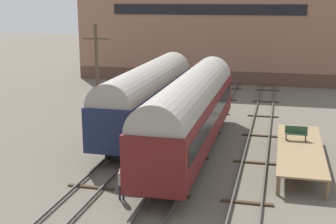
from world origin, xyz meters
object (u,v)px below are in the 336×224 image
object	(u,v)px
train_car_maroon	(191,109)
train_car_navy	(148,94)
bench	(296,133)
person_worker	(121,181)
utility_pole	(97,82)

from	to	relation	value
train_car_maroon	train_car_navy	xyz separation A→B (m)	(-4.16, 4.41, -0.09)
bench	train_car_navy	bearing A→B (deg)	162.76
bench	person_worker	world-z (taller)	bench
train_car_navy	utility_pole	size ratio (longest dim) A/B	2.08
person_worker	utility_pole	size ratio (longest dim) A/B	0.20
utility_pole	bench	bearing A→B (deg)	0.53
person_worker	train_car_navy	bearing A→B (deg)	99.69
utility_pole	person_worker	bearing A→B (deg)	-61.81
train_car_navy	bench	size ratio (longest dim) A/B	12.32
train_car_maroon	person_worker	world-z (taller)	train_car_maroon
train_car_navy	bench	bearing A→B (deg)	-17.24
train_car_maroon	utility_pole	xyz separation A→B (m)	(-6.76, 0.95, 1.28)
train_car_maroon	bench	xyz separation A→B (m)	(6.59, 1.08, -1.42)
bench	utility_pole	world-z (taller)	utility_pole
train_car_maroon	person_worker	bearing A→B (deg)	-104.91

